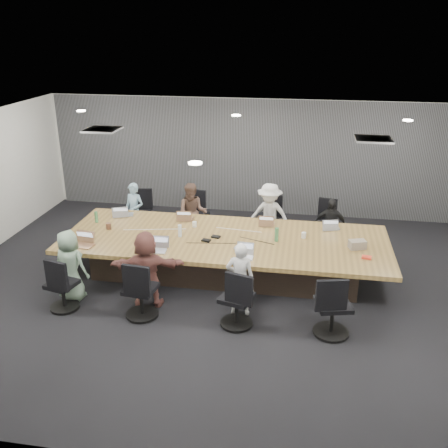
% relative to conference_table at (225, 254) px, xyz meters
% --- Properties ---
extents(floor, '(10.00, 8.00, 0.00)m').
position_rel_conference_table_xyz_m(floor, '(0.00, -0.50, -0.40)').
color(floor, black).
rests_on(floor, ground).
extents(ceiling, '(10.00, 8.00, 0.00)m').
position_rel_conference_table_xyz_m(ceiling, '(0.00, -0.50, 2.40)').
color(ceiling, white).
rests_on(ceiling, wall_back).
extents(wall_back, '(10.00, 0.00, 2.80)m').
position_rel_conference_table_xyz_m(wall_back, '(0.00, 3.50, 1.00)').
color(wall_back, beige).
rests_on(wall_back, ground).
extents(wall_front, '(10.00, 0.00, 2.80)m').
position_rel_conference_table_xyz_m(wall_front, '(0.00, -4.50, 1.00)').
color(wall_front, beige).
rests_on(wall_front, ground).
extents(curtain, '(9.80, 0.04, 2.80)m').
position_rel_conference_table_xyz_m(curtain, '(0.00, 3.42, 1.00)').
color(curtain, '#545457').
rests_on(curtain, ground).
extents(conference_table, '(6.00, 2.20, 0.74)m').
position_rel_conference_table_xyz_m(conference_table, '(0.00, 0.00, 0.00)').
color(conference_table, '#352920').
rests_on(conference_table, ground).
extents(chair_0, '(0.55, 0.55, 0.72)m').
position_rel_conference_table_xyz_m(chair_0, '(-2.23, 1.70, -0.04)').
color(chair_0, black).
rests_on(chair_0, ground).
extents(chair_1, '(0.62, 0.62, 0.80)m').
position_rel_conference_table_xyz_m(chair_1, '(-0.93, 1.70, -0.00)').
color(chair_1, black).
rests_on(chair_1, ground).
extents(chair_2, '(0.57, 0.57, 0.72)m').
position_rel_conference_table_xyz_m(chair_2, '(0.71, 1.70, -0.04)').
color(chair_2, black).
rests_on(chair_2, ground).
extents(chair_3, '(0.59, 0.59, 0.74)m').
position_rel_conference_table_xyz_m(chair_3, '(1.96, 1.70, -0.03)').
color(chair_3, black).
rests_on(chair_3, ground).
extents(chair_4, '(0.62, 0.62, 0.76)m').
position_rel_conference_table_xyz_m(chair_4, '(-2.43, -1.70, -0.02)').
color(chair_4, black).
rests_on(chair_4, ground).
extents(chair_5, '(0.62, 0.62, 0.83)m').
position_rel_conference_table_xyz_m(chair_5, '(-1.08, -1.70, 0.01)').
color(chair_5, black).
rests_on(chair_5, ground).
extents(chair_6, '(0.68, 0.68, 0.81)m').
position_rel_conference_table_xyz_m(chair_6, '(0.47, -1.70, 0.00)').
color(chair_6, black).
rests_on(chair_6, ground).
extents(chair_7, '(0.71, 0.71, 0.87)m').
position_rel_conference_table_xyz_m(chair_7, '(1.94, -1.70, 0.03)').
color(chair_7, black).
rests_on(chair_7, ground).
extents(person_0, '(0.51, 0.40, 1.25)m').
position_rel_conference_table_xyz_m(person_0, '(-2.23, 1.35, 0.22)').
color(person_0, '#84ABC0').
rests_on(person_0, ground).
extents(laptop_0, '(0.37, 0.30, 0.02)m').
position_rel_conference_table_xyz_m(laptop_0, '(-2.23, 0.80, 0.35)').
color(laptop_0, '#B2B2B7').
rests_on(laptop_0, conference_table).
extents(person_1, '(0.69, 0.56, 1.32)m').
position_rel_conference_table_xyz_m(person_1, '(-0.93, 1.35, 0.26)').
color(person_1, brown).
rests_on(person_1, ground).
extents(laptop_1, '(0.31, 0.23, 0.02)m').
position_rel_conference_table_xyz_m(laptop_1, '(-0.93, 0.80, 0.35)').
color(laptop_1, '#8C6647').
rests_on(laptop_1, conference_table).
extents(person_2, '(0.98, 0.67, 1.40)m').
position_rel_conference_table_xyz_m(person_2, '(0.71, 1.35, 0.30)').
color(person_2, silver).
rests_on(person_2, ground).
extents(laptop_2, '(0.30, 0.21, 0.02)m').
position_rel_conference_table_xyz_m(laptop_2, '(0.71, 0.80, 0.35)').
color(laptop_2, '#8C6647').
rests_on(laptop_2, conference_table).
extents(person_3, '(0.69, 0.33, 1.15)m').
position_rel_conference_table_xyz_m(person_3, '(1.96, 1.35, 0.18)').
color(person_3, black).
rests_on(person_3, ground).
extents(laptop_3, '(0.33, 0.26, 0.02)m').
position_rel_conference_table_xyz_m(laptop_3, '(1.96, 0.80, 0.35)').
color(laptop_3, '#B2B2B7').
rests_on(laptop_3, conference_table).
extents(person_4, '(0.68, 0.51, 1.25)m').
position_rel_conference_table_xyz_m(person_4, '(-2.43, -1.35, 0.23)').
color(person_4, gray).
rests_on(person_4, ground).
extents(laptop_4, '(0.39, 0.30, 0.02)m').
position_rel_conference_table_xyz_m(laptop_4, '(-2.43, -0.80, 0.35)').
color(laptop_4, '#8C6647').
rests_on(laptop_4, conference_table).
extents(person_5, '(1.29, 0.63, 1.34)m').
position_rel_conference_table_xyz_m(person_5, '(-1.08, -1.35, 0.27)').
color(person_5, brown).
rests_on(person_5, ground).
extents(laptop_5, '(0.36, 0.26, 0.02)m').
position_rel_conference_table_xyz_m(laptop_5, '(-1.08, -0.80, 0.35)').
color(laptop_5, '#B2B2B7').
rests_on(laptop_5, conference_table).
extents(person_6, '(0.47, 0.31, 1.26)m').
position_rel_conference_table_xyz_m(person_6, '(0.47, -1.35, 0.23)').
color(person_6, silver).
rests_on(person_6, ground).
extents(laptop_6, '(0.30, 0.21, 0.02)m').
position_rel_conference_table_xyz_m(laptop_6, '(0.47, -0.80, 0.35)').
color(laptop_6, '#B2B2B7').
rests_on(laptop_6, conference_table).
extents(bottle_green_left, '(0.08, 0.08, 0.23)m').
position_rel_conference_table_xyz_m(bottle_green_left, '(-2.65, 0.32, 0.45)').
color(bottle_green_left, '#3F7A48').
rests_on(bottle_green_left, conference_table).
extents(bottle_green_right, '(0.09, 0.09, 0.26)m').
position_rel_conference_table_xyz_m(bottle_green_right, '(0.95, -0.01, 0.47)').
color(bottle_green_right, '#3F7A48').
rests_on(bottle_green_right, conference_table).
extents(bottle_clear, '(0.08, 0.08, 0.23)m').
position_rel_conference_table_xyz_m(bottle_clear, '(-0.83, -0.09, 0.45)').
color(bottle_clear, silver).
rests_on(bottle_clear, conference_table).
extents(cup_white_far, '(0.10, 0.10, 0.10)m').
position_rel_conference_table_xyz_m(cup_white_far, '(-0.67, 0.42, 0.39)').
color(cup_white_far, white).
rests_on(cup_white_far, conference_table).
extents(cup_white_near, '(0.11, 0.11, 0.11)m').
position_rel_conference_table_xyz_m(cup_white_near, '(1.44, 0.23, 0.39)').
color(cup_white_near, white).
rests_on(cup_white_near, conference_table).
extents(mug_brown, '(0.12, 0.12, 0.12)m').
position_rel_conference_table_xyz_m(mug_brown, '(-2.28, 0.03, 0.40)').
color(mug_brown, brown).
rests_on(mug_brown, conference_table).
extents(mic_left, '(0.18, 0.14, 0.03)m').
position_rel_conference_table_xyz_m(mic_left, '(-0.31, -0.22, 0.35)').
color(mic_left, black).
rests_on(mic_left, conference_table).
extents(mic_right, '(0.17, 0.13, 0.03)m').
position_rel_conference_table_xyz_m(mic_right, '(-0.17, -0.03, 0.35)').
color(mic_right, black).
rests_on(mic_right, conference_table).
extents(stapler, '(0.15, 0.08, 0.05)m').
position_rel_conference_table_xyz_m(stapler, '(0.41, -0.31, 0.37)').
color(stapler, black).
rests_on(stapler, conference_table).
extents(canvas_bag, '(0.32, 0.25, 0.15)m').
position_rel_conference_table_xyz_m(canvas_bag, '(2.38, -0.09, 0.42)').
color(canvas_bag, gray).
rests_on(canvas_bag, conference_table).
extents(snack_packet, '(0.17, 0.13, 0.04)m').
position_rel_conference_table_xyz_m(snack_packet, '(2.51, -0.47, 0.36)').
color(snack_packet, '#F03F25').
rests_on(snack_packet, conference_table).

